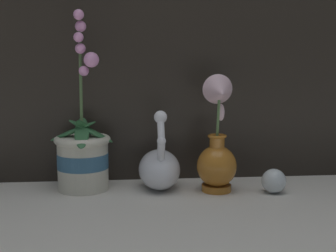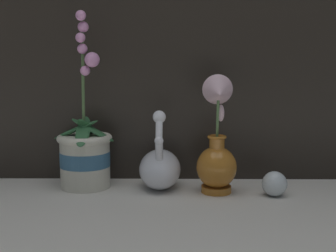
{
  "view_description": "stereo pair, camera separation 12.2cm",
  "coord_description": "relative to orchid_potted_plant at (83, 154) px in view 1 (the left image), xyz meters",
  "views": [
    {
      "loc": [
        -0.13,
        -1.09,
        0.35
      ],
      "look_at": [
        -0.02,
        0.12,
        0.17
      ],
      "focal_mm": 50.0,
      "sensor_mm": 36.0,
      "label": 1
    },
    {
      "loc": [
        -0.01,
        -1.1,
        0.35
      ],
      "look_at": [
        -0.02,
        0.12,
        0.17
      ],
      "focal_mm": 50.0,
      "sensor_mm": 36.0,
      "label": 2
    }
  ],
  "objects": [
    {
      "name": "glass_sphere",
      "position": [
        0.5,
        -0.08,
        -0.07
      ],
      "size": [
        0.06,
        0.06,
        0.06
      ],
      "color": "silver",
      "rests_on": "ground_plane"
    },
    {
      "name": "blue_vase",
      "position": [
        0.35,
        -0.06,
        0.02
      ],
      "size": [
        0.1,
        0.12,
        0.31
      ],
      "color": "#B26B23",
      "rests_on": "ground_plane"
    },
    {
      "name": "ground_plane",
      "position": [
        0.25,
        -0.14,
        -0.1
      ],
      "size": [
        2.8,
        2.8,
        0.0
      ],
      "primitive_type": "plane",
      "color": "beige"
    },
    {
      "name": "orchid_potted_plant",
      "position": [
        0.0,
        0.0,
        0.0
      ],
      "size": [
        0.17,
        0.17,
        0.47
      ],
      "color": "beige",
      "rests_on": "ground_plane"
    },
    {
      "name": "swan_figurine",
      "position": [
        0.2,
        -0.01,
        -0.04
      ],
      "size": [
        0.11,
        0.19,
        0.22
      ],
      "color": "white",
      "rests_on": "ground_plane"
    }
  ]
}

